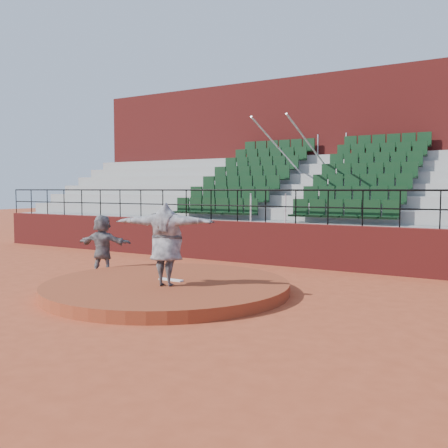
{
  "coord_description": "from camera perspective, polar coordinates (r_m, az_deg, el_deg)",
  "views": [
    {
      "loc": [
        6.82,
        -8.86,
        2.33
      ],
      "look_at": [
        0.0,
        2.5,
        1.4
      ],
      "focal_mm": 40.0,
      "sensor_mm": 36.0,
      "label": 1
    }
  ],
  "objects": [
    {
      "name": "ground",
      "position": [
        11.42,
        -6.53,
        -7.78
      ],
      "size": [
        90.0,
        90.0,
        0.0
      ],
      "primitive_type": "plane",
      "color": "#AB4626",
      "rests_on": "ground"
    },
    {
      "name": "pitchers_mound",
      "position": [
        11.4,
        -6.53,
        -7.16
      ],
      "size": [
        5.5,
        5.5,
        0.25
      ],
      "primitive_type": "cylinder",
      "color": "brown",
      "rests_on": "ground"
    },
    {
      "name": "pitching_rubber",
      "position": [
        11.49,
        -6.08,
        -6.36
      ],
      "size": [
        0.6,
        0.15,
        0.03
      ],
      "primitive_type": "cube",
      "color": "white",
      "rests_on": "pitchers_mound"
    },
    {
      "name": "boundary_wall",
      "position": [
        15.54,
        4.75,
        -2.21
      ],
      "size": [
        24.0,
        0.3,
        1.3
      ],
      "primitive_type": "cube",
      "color": "maroon",
      "rests_on": "ground"
    },
    {
      "name": "wall_railing",
      "position": [
        15.45,
        4.78,
        2.88
      ],
      "size": [
        24.04,
        0.05,
        1.03
      ],
      "color": "black",
      "rests_on": "boundary_wall"
    },
    {
      "name": "seating_deck",
      "position": [
        18.81,
        9.68,
        1.25
      ],
      "size": [
        24.0,
        5.97,
        4.63
      ],
      "color": "#989892",
      "rests_on": "ground"
    },
    {
      "name": "press_box_facade",
      "position": [
        22.55,
        13.43,
        7.0
      ],
      "size": [
        24.0,
        3.0,
        7.1
      ],
      "primitive_type": "cube",
      "color": "maroon",
      "rests_on": "ground"
    },
    {
      "name": "pitcher",
      "position": [
        10.78,
        -6.63,
        -2.32
      ],
      "size": [
        2.28,
        1.27,
        1.79
      ],
      "primitive_type": "imported",
      "rotation": [
        0.0,
        0.0,
        3.47
      ],
      "color": "black",
      "rests_on": "pitchers_mound"
    },
    {
      "name": "fielder",
      "position": [
        13.9,
        -13.7,
        -2.33
      ],
      "size": [
        1.6,
        0.89,
        1.64
      ],
      "primitive_type": "imported",
      "rotation": [
        0.0,
        0.0,
        3.42
      ],
      "color": "black",
      "rests_on": "ground"
    }
  ]
}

